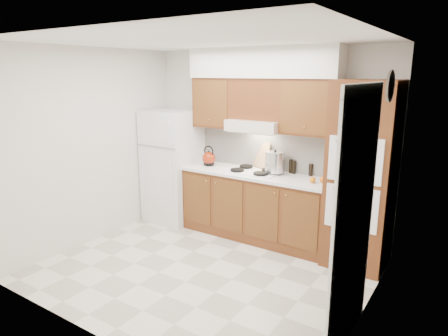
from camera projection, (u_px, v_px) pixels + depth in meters
name	position (u px, v px, depth m)	size (l,w,h in m)	color
floor	(203.00, 270.00, 4.72)	(3.60, 3.60, 0.00)	beige
ceiling	(200.00, 40.00, 4.11)	(3.60, 3.60, 0.00)	white
wall_back	(265.00, 143.00, 5.63)	(3.60, 0.02, 2.60)	silver
wall_left	(95.00, 147.00, 5.38)	(0.02, 3.00, 2.60)	silver
wall_right	(369.00, 188.00, 3.45)	(0.02, 3.00, 2.60)	silver
fridge	(173.00, 166.00, 6.19)	(0.75, 0.72, 1.72)	white
base_cabinets	(255.00, 206.00, 5.57)	(2.11, 0.60, 0.90)	brown
countertop	(255.00, 174.00, 5.45)	(2.13, 0.62, 0.04)	white
backsplash	(266.00, 149.00, 5.62)	(2.11, 0.03, 0.56)	white
oven_cabinet	(362.00, 176.00, 4.64)	(0.70, 0.65, 2.20)	brown
upper_cab_left	(217.00, 103.00, 5.75)	(0.63, 0.33, 0.70)	brown
upper_cab_right	(311.00, 107.00, 4.99)	(0.73, 0.33, 0.70)	brown
range_hood	(256.00, 125.00, 5.40)	(0.75, 0.45, 0.15)	silver
upper_cab_over_hood	(259.00, 99.00, 5.36)	(0.75, 0.33, 0.55)	brown
soffit	(262.00, 63.00, 5.21)	(2.13, 0.36, 0.40)	silver
cooktop	(253.00, 171.00, 5.49)	(0.74, 0.50, 0.01)	white
doorway	(354.00, 228.00, 3.23)	(0.02, 0.90, 2.10)	black
wall_clock	(390.00, 86.00, 3.71)	(0.30, 0.30, 0.02)	#3F3833
kettle	(209.00, 158.00, 5.85)	(0.19, 0.19, 0.19)	maroon
cutting_board	(262.00, 155.00, 5.63)	(0.27, 0.02, 0.36)	tan
stock_pot	(275.00, 162.00, 5.34)	(0.26, 0.26, 0.27)	silver
condiment_a	(291.00, 166.00, 5.42)	(0.05, 0.05, 0.18)	black
condiment_b	(294.00, 167.00, 5.39)	(0.05, 0.05, 0.18)	black
condiment_c	(311.00, 170.00, 5.27)	(0.06, 0.06, 0.16)	black
orange_near	(323.00, 180.00, 4.93)	(0.09, 0.09, 0.09)	orange
orange_far	(313.00, 180.00, 4.94)	(0.08, 0.08, 0.08)	orange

